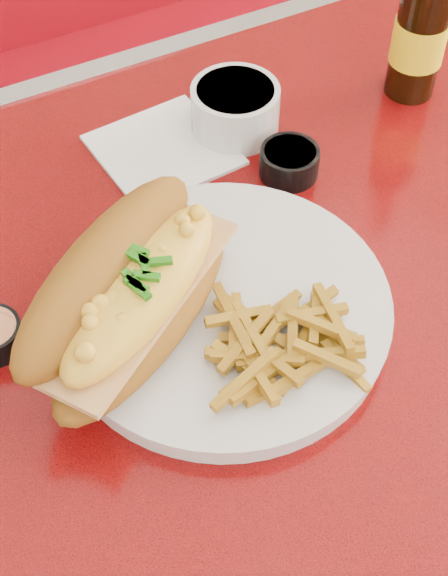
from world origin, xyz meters
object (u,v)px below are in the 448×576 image
sauce_cup_right (289,161)px  mac_hoagie (130,292)px  fork (276,292)px  gravy_ramekin (235,108)px  booth_bench_far (76,155)px  dinner_plate (224,308)px  beer_bottle (423,23)px  diner_table (308,376)px

sauce_cup_right → mac_hoagie: bearing=-152.4°
fork → gravy_ramekin: size_ratio=0.98×
booth_bench_far → sauce_cup_right: bearing=-86.0°
dinner_plate → mac_hoagie: bearing=169.8°
beer_bottle → gravy_ramekin: bearing=170.7°
gravy_ramekin → sauce_cup_right: size_ratio=1.64×
booth_bench_far → mac_hoagie: 0.98m
diner_table → booth_bench_far: size_ratio=1.03×
beer_bottle → booth_bench_far: bearing=111.3°
diner_table → beer_bottle: beer_bottle is taller
booth_bench_far → gravy_ramekin: (0.03, -0.58, 0.51)m
dinner_plate → mac_hoagie: 0.10m
diner_table → mac_hoagie: (-0.18, 0.02, 0.23)m
gravy_ramekin → beer_bottle: bearing=-9.3°
booth_bench_far → diner_table: bearing=-90.0°
dinner_plate → sauce_cup_right: (0.15, 0.13, 0.01)m
diner_table → dinner_plate: size_ratio=3.43×
dinner_plate → beer_bottle: bearing=28.9°
diner_table → mac_hoagie: bearing=172.8°
booth_bench_far → fork: size_ratio=9.75×
diner_table → sauce_cup_right: 0.23m
mac_hoagie → beer_bottle: (0.42, 0.17, 0.02)m
booth_bench_far → sauce_cup_right: size_ratio=15.63×
mac_hoagie → gravy_ramekin: size_ratio=2.08×
mac_hoagie → sauce_cup_right: size_ratio=3.41×
sauce_cup_right → beer_bottle: size_ratio=0.33×
mac_hoagie → sauce_cup_right: bearing=-5.9°
diner_table → fork: fork is taller
beer_bottle → sauce_cup_right: bearing=-164.2°
diner_table → sauce_cup_right: sauce_cup_right is taller
mac_hoagie → gravy_ramekin: (0.21, 0.21, -0.04)m
fork → gravy_ramekin: 0.25m
diner_table → gravy_ramekin: 0.30m
booth_bench_far → mac_hoagie: (-0.18, -0.79, 0.55)m
beer_bottle → dinner_plate: bearing=-151.1°
mac_hoagie → gravy_ramekin: mac_hoagie is taller
booth_bench_far → mac_hoagie: bearing=-102.8°
gravy_ramekin → fork: bearing=-110.2°
diner_table → booth_bench_far: booth_bench_far is taller
gravy_ramekin → booth_bench_far: bearing=93.1°
dinner_plate → sauce_cup_right: sauce_cup_right is taller
sauce_cup_right → gravy_ramekin: bearing=99.7°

